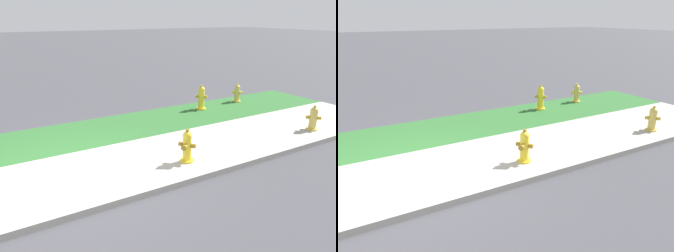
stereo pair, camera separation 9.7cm
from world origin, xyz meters
TOP-DOWN VIEW (x-y plane):
  - ground_plane at (0.00, 0.00)m, footprint 120.00×120.00m
  - sidewalk_pavement at (0.00, 0.00)m, footprint 18.00×2.32m
  - grass_verge at (0.00, 2.24)m, footprint 18.00×2.16m
  - street_curb at (0.00, -1.24)m, footprint 18.00×0.16m
  - fire_hydrant_at_driveway at (2.25, -0.50)m, footprint 0.33×0.35m
  - fire_hydrant_across_street at (6.17, -0.54)m, footprint 0.34×0.34m
  - fire_hydrant_mid_block at (6.49, 2.70)m, footprint 0.34×0.33m
  - fire_hydrant_near_corner at (4.87, 2.56)m, footprint 0.34×0.34m

SIDE VIEW (x-z plane):
  - ground_plane at x=0.00m, z-range 0.00..0.00m
  - grass_verge at x=0.00m, z-range 0.00..0.01m
  - sidewalk_pavement at x=0.00m, z-range 0.00..0.01m
  - street_curb at x=0.00m, z-range 0.00..0.12m
  - fire_hydrant_mid_block at x=6.49m, z-range -0.02..0.63m
  - fire_hydrant_across_street at x=6.17m, z-range -0.02..0.64m
  - fire_hydrant_at_driveway at x=2.25m, z-range -0.02..0.69m
  - fire_hydrant_near_corner at x=4.87m, z-range -0.01..0.77m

